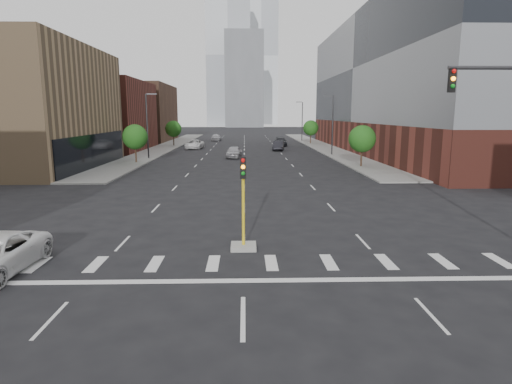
{
  "coord_description": "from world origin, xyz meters",
  "views": [
    {
      "loc": [
        0.08,
        -10.55,
        6.33
      ],
      "look_at": [
        0.63,
        10.3,
        2.5
      ],
      "focal_mm": 30.0,
      "sensor_mm": 36.0,
      "label": 1
    }
  ],
  "objects_px": {
    "median_traffic_signal": "(243,229)",
    "car_deep_right": "(281,142)",
    "car_mid_right": "(278,146)",
    "car_near_left": "(234,152)",
    "car_far_left": "(195,144)",
    "car_distant": "(216,137)"
  },
  "relations": [
    {
      "from": "car_far_left",
      "to": "median_traffic_signal",
      "type": "bearing_deg",
      "value": -76.06
    },
    {
      "from": "car_far_left",
      "to": "car_deep_right",
      "type": "height_order",
      "value": "car_deep_right"
    },
    {
      "from": "car_distant",
      "to": "median_traffic_signal",
      "type": "bearing_deg",
      "value": -82.05
    },
    {
      "from": "car_near_left",
      "to": "car_far_left",
      "type": "height_order",
      "value": "car_near_left"
    },
    {
      "from": "car_mid_right",
      "to": "car_distant",
      "type": "distance_m",
      "value": 30.33
    },
    {
      "from": "car_deep_right",
      "to": "car_far_left",
      "type": "bearing_deg",
      "value": -154.99
    },
    {
      "from": "median_traffic_signal",
      "to": "car_mid_right",
      "type": "xyz_separation_m",
      "value": [
        5.96,
        55.27,
        -0.15
      ]
    },
    {
      "from": "median_traffic_signal",
      "to": "car_far_left",
      "type": "relative_size",
      "value": 0.74
    },
    {
      "from": "car_mid_right",
      "to": "car_far_left",
      "type": "bearing_deg",
      "value": 174.39
    },
    {
      "from": "car_far_left",
      "to": "car_distant",
      "type": "distance_m",
      "value": 24.03
    },
    {
      "from": "car_deep_right",
      "to": "car_distant",
      "type": "bearing_deg",
      "value": 131.56
    },
    {
      "from": "car_near_left",
      "to": "car_distant",
      "type": "xyz_separation_m",
      "value": [
        -5.18,
        40.19,
        -0.01
      ]
    },
    {
      "from": "median_traffic_signal",
      "to": "car_far_left",
      "type": "bearing_deg",
      "value": 98.76
    },
    {
      "from": "car_near_left",
      "to": "car_distant",
      "type": "height_order",
      "value": "car_near_left"
    },
    {
      "from": "car_deep_right",
      "to": "car_distant",
      "type": "distance_m",
      "value": 22.1
    },
    {
      "from": "median_traffic_signal",
      "to": "car_deep_right",
      "type": "xyz_separation_m",
      "value": [
        7.21,
        65.65,
        -0.13
      ]
    },
    {
      "from": "car_near_left",
      "to": "car_deep_right",
      "type": "distance_m",
      "value": 24.59
    },
    {
      "from": "car_near_left",
      "to": "median_traffic_signal",
      "type": "bearing_deg",
      "value": -82.93
    },
    {
      "from": "car_mid_right",
      "to": "median_traffic_signal",
      "type": "bearing_deg",
      "value": -88.08
    },
    {
      "from": "car_mid_right",
      "to": "car_deep_right",
      "type": "distance_m",
      "value": 10.46
    },
    {
      "from": "car_far_left",
      "to": "car_distant",
      "type": "bearing_deg",
      "value": 89.43
    },
    {
      "from": "median_traffic_signal",
      "to": "car_distant",
      "type": "height_order",
      "value": "median_traffic_signal"
    }
  ]
}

